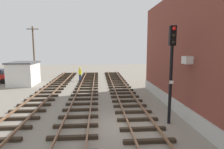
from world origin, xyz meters
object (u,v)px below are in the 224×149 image
object	(u,v)px
brick_building	(217,52)
utility_pole_far	(34,50)
track_worker_foreground	(80,74)
control_hut	(24,73)
signal_mast	(171,64)

from	to	relation	value
brick_building	utility_pole_far	size ratio (longest dim) A/B	1.99
brick_building	track_worker_foreground	bearing A→B (deg)	130.62
control_hut	track_worker_foreground	bearing A→B (deg)	18.85
signal_mast	brick_building	distance (m)	4.92
utility_pole_far	track_worker_foreground	bearing A→B (deg)	-33.16
signal_mast	track_worker_foreground	world-z (taller)	signal_mast
utility_pole_far	track_worker_foreground	xyz separation A→B (m)	(7.49, -4.90, -3.09)
signal_mast	track_worker_foreground	size ratio (longest dim) A/B	3.01
brick_building	control_hut	distance (m)	20.33
signal_mast	brick_building	bearing A→B (deg)	29.83
brick_building	track_worker_foreground	world-z (taller)	brick_building
control_hut	utility_pole_far	distance (m)	7.64
brick_building	track_worker_foreground	xyz separation A→B (m)	(-10.80, 12.59, -3.21)
signal_mast	utility_pole_far	size ratio (longest dim) A/B	0.74
utility_pole_far	track_worker_foreground	distance (m)	9.47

